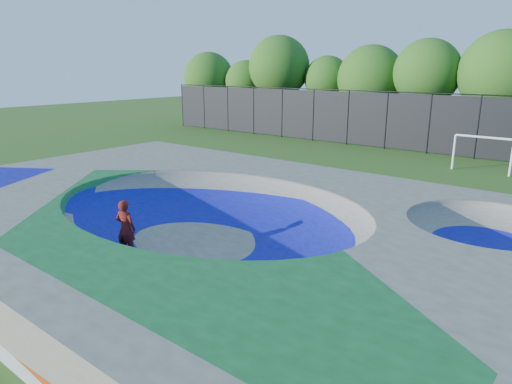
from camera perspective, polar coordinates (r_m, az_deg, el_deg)
ground at (r=15.16m, az=-5.90°, el=-6.63°), size 120.00×120.00×0.00m
skate_deck at (r=14.90m, az=-5.98°, el=-3.95°), size 22.00×14.00×1.50m
skater at (r=14.52m, az=-15.97°, el=-4.38°), size 0.75×0.60×1.80m
skateboard at (r=14.83m, az=-15.72°, el=-7.57°), size 0.81×0.37×0.05m
soccer_goal at (r=27.96m, az=26.48°, el=5.01°), size 3.07×0.12×2.02m
fence at (r=32.72m, az=20.87°, el=8.12°), size 48.09×0.09×4.04m
treeline at (r=37.69m, az=22.08°, el=13.16°), size 53.50×7.32×8.49m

